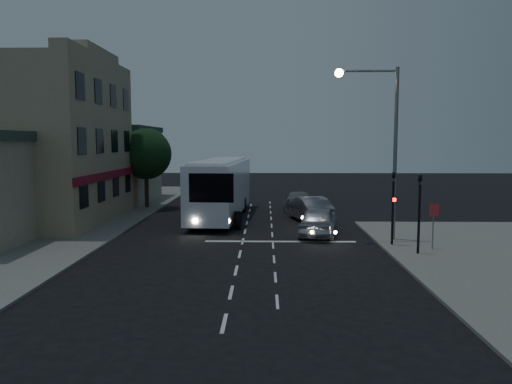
{
  "coord_description": "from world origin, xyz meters",
  "views": [
    {
      "loc": [
        1.2,
        -24.09,
        5.3
      ],
      "look_at": [
        0.63,
        6.41,
        2.2
      ],
      "focal_mm": 35.0,
      "sensor_mm": 36.0,
      "label": 1
    }
  ],
  "objects_px": {
    "traffic_signal_main": "(393,199)",
    "street_tree": "(146,152)",
    "car_sedan_a": "(309,209)",
    "streetlight": "(383,133)",
    "car_sedan_b": "(299,201)",
    "regulatory_sign": "(434,219)",
    "traffic_signal_side": "(419,204)",
    "car_suv": "(318,221)",
    "tour_bus": "(221,186)"
  },
  "relations": [
    {
      "from": "car_suv",
      "to": "streetlight",
      "type": "distance_m",
      "value": 6.03
    },
    {
      "from": "traffic_signal_side",
      "to": "car_sedan_b",
      "type": "bearing_deg",
      "value": 106.22
    },
    {
      "from": "car_sedan_b",
      "to": "streetlight",
      "type": "relative_size",
      "value": 0.56
    },
    {
      "from": "car_suv",
      "to": "regulatory_sign",
      "type": "xyz_separation_m",
      "value": [
        5.09,
        -4.04,
        0.76
      ]
    },
    {
      "from": "car_suv",
      "to": "traffic_signal_side",
      "type": "xyz_separation_m",
      "value": [
        4.09,
        -5.0,
        1.59
      ]
    },
    {
      "from": "car_sedan_a",
      "to": "car_sedan_b",
      "type": "height_order",
      "value": "car_sedan_a"
    },
    {
      "from": "car_suv",
      "to": "traffic_signal_main",
      "type": "distance_m",
      "value": 4.81
    },
    {
      "from": "car_suv",
      "to": "car_sedan_b",
      "type": "relative_size",
      "value": 0.98
    },
    {
      "from": "traffic_signal_main",
      "to": "regulatory_sign",
      "type": "distance_m",
      "value": 2.14
    },
    {
      "from": "tour_bus",
      "to": "car_sedan_a",
      "type": "xyz_separation_m",
      "value": [
        5.94,
        -1.43,
        -1.35
      ]
    },
    {
      "from": "car_sedan_a",
      "to": "streetlight",
      "type": "height_order",
      "value": "streetlight"
    },
    {
      "from": "traffic_signal_main",
      "to": "car_sedan_a",
      "type": "bearing_deg",
      "value": 113.32
    },
    {
      "from": "car_suv",
      "to": "streetlight",
      "type": "relative_size",
      "value": 0.54
    },
    {
      "from": "regulatory_sign",
      "to": "street_tree",
      "type": "relative_size",
      "value": 0.35
    },
    {
      "from": "traffic_signal_main",
      "to": "car_sedan_b",
      "type": "bearing_deg",
      "value": 105.73
    },
    {
      "from": "traffic_signal_main",
      "to": "traffic_signal_side",
      "type": "relative_size",
      "value": 1.0
    },
    {
      "from": "regulatory_sign",
      "to": "streetlight",
      "type": "height_order",
      "value": "streetlight"
    },
    {
      "from": "traffic_signal_side",
      "to": "regulatory_sign",
      "type": "xyz_separation_m",
      "value": [
        1.0,
        0.96,
        -0.82
      ]
    },
    {
      "from": "car_sedan_a",
      "to": "regulatory_sign",
      "type": "height_order",
      "value": "regulatory_sign"
    },
    {
      "from": "car_sedan_a",
      "to": "regulatory_sign",
      "type": "relative_size",
      "value": 2.32
    },
    {
      "from": "car_sedan_b",
      "to": "regulatory_sign",
      "type": "distance_m",
      "value": 15.56
    },
    {
      "from": "car_sedan_b",
      "to": "street_tree",
      "type": "relative_size",
      "value": 0.81
    },
    {
      "from": "car_sedan_b",
      "to": "tour_bus",
      "type": "bearing_deg",
      "value": 43.28
    },
    {
      "from": "car_sedan_b",
      "to": "streetlight",
      "type": "xyz_separation_m",
      "value": [
        3.55,
        -12.09,
        5.01
      ]
    },
    {
      "from": "tour_bus",
      "to": "traffic_signal_main",
      "type": "relative_size",
      "value": 3.26
    },
    {
      "from": "car_sedan_b",
      "to": "traffic_signal_main",
      "type": "height_order",
      "value": "traffic_signal_main"
    },
    {
      "from": "traffic_signal_side",
      "to": "streetlight",
      "type": "bearing_deg",
      "value": 105.7
    },
    {
      "from": "traffic_signal_main",
      "to": "street_tree",
      "type": "relative_size",
      "value": 0.66
    },
    {
      "from": "traffic_signal_side",
      "to": "streetlight",
      "type": "relative_size",
      "value": 0.46
    },
    {
      "from": "traffic_signal_side",
      "to": "traffic_signal_main",
      "type": "bearing_deg",
      "value": 109.49
    },
    {
      "from": "regulatory_sign",
      "to": "car_sedan_a",
      "type": "bearing_deg",
      "value": 119.64
    },
    {
      "from": "regulatory_sign",
      "to": "street_tree",
      "type": "height_order",
      "value": "street_tree"
    },
    {
      "from": "streetlight",
      "to": "car_sedan_b",
      "type": "bearing_deg",
      "value": 106.36
    },
    {
      "from": "car_sedan_a",
      "to": "streetlight",
      "type": "distance_m",
      "value": 8.92
    },
    {
      "from": "car_sedan_a",
      "to": "traffic_signal_main",
      "type": "distance_m",
      "value": 9.0
    },
    {
      "from": "street_tree",
      "to": "streetlight",
      "type": "bearing_deg",
      "value": -39.51
    },
    {
      "from": "regulatory_sign",
      "to": "car_sedan_b",
      "type": "bearing_deg",
      "value": 110.76
    },
    {
      "from": "traffic_signal_side",
      "to": "streetlight",
      "type": "distance_m",
      "value": 4.84
    },
    {
      "from": "car_sedan_b",
      "to": "traffic_signal_side",
      "type": "relative_size",
      "value": 1.22
    },
    {
      "from": "traffic_signal_main",
      "to": "street_tree",
      "type": "xyz_separation_m",
      "value": [
        -15.81,
        14.25,
        2.08
      ]
    },
    {
      "from": "car_sedan_a",
      "to": "traffic_signal_main",
      "type": "xyz_separation_m",
      "value": [
        3.51,
        -8.14,
        1.58
      ]
    },
    {
      "from": "street_tree",
      "to": "traffic_signal_main",
      "type": "bearing_deg",
      "value": -42.03
    },
    {
      "from": "tour_bus",
      "to": "car_sedan_b",
      "type": "xyz_separation_m",
      "value": [
        5.64,
        3.95,
        -1.47
      ]
    },
    {
      "from": "car_sedan_b",
      "to": "regulatory_sign",
      "type": "relative_size",
      "value": 2.27
    },
    {
      "from": "traffic_signal_side",
      "to": "car_sedan_a",
      "type": "bearing_deg",
      "value": 112.59
    },
    {
      "from": "tour_bus",
      "to": "street_tree",
      "type": "xyz_separation_m",
      "value": [
        -6.36,
        4.68,
        2.3
      ]
    },
    {
      "from": "car_suv",
      "to": "street_tree",
      "type": "relative_size",
      "value": 0.79
    },
    {
      "from": "tour_bus",
      "to": "car_sedan_a",
      "type": "height_order",
      "value": "tour_bus"
    },
    {
      "from": "car_sedan_a",
      "to": "streetlight",
      "type": "bearing_deg",
      "value": 101.52
    },
    {
      "from": "tour_bus",
      "to": "streetlight",
      "type": "xyz_separation_m",
      "value": [
        9.19,
        -8.14,
        3.54
      ]
    }
  ]
}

